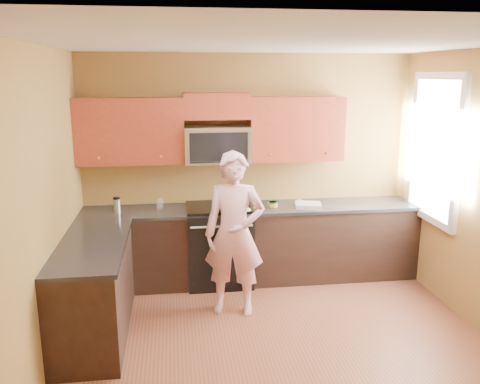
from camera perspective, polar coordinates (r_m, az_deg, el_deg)
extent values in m
plane|color=brown|center=(4.74, 4.73, -17.92)|extent=(4.00, 4.00, 0.00)
plane|color=white|center=(4.06, 5.49, 16.70)|extent=(4.00, 4.00, 0.00)
plane|color=brown|center=(6.12, 0.98, 2.93)|extent=(4.00, 0.00, 4.00)
plane|color=brown|center=(2.42, 15.83, -14.48)|extent=(4.00, 0.00, 4.00)
plane|color=brown|center=(4.25, -22.31, -2.81)|extent=(0.00, 4.00, 4.00)
cube|color=black|center=(6.07, 1.37, -6.06)|extent=(4.00, 0.60, 0.88)
cube|color=black|center=(5.04, -16.34, -10.82)|extent=(0.60, 1.60, 0.88)
cube|color=black|center=(5.92, 1.41, -1.90)|extent=(4.00, 0.62, 0.04)
cube|color=black|center=(4.87, -16.57, -5.87)|extent=(0.62, 1.60, 0.04)
cube|color=maroon|center=(5.82, -2.70, 9.82)|extent=(0.76, 0.33, 0.30)
imported|color=pink|center=(5.15, -0.64, -4.81)|extent=(0.70, 0.54, 1.71)
cube|color=#B27F47|center=(5.89, 2.15, -1.72)|extent=(0.14, 0.14, 0.01)
ellipsoid|color=silver|center=(5.66, 0.70, -2.08)|extent=(0.14, 0.15, 0.06)
ellipsoid|color=silver|center=(6.04, 6.80, -1.17)|extent=(0.15, 0.16, 0.07)
cube|color=white|center=(5.95, 7.81, -1.51)|extent=(0.34, 0.30, 0.05)
cylinder|color=silver|center=(5.92, -9.11, -1.27)|extent=(0.08, 0.08, 0.12)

